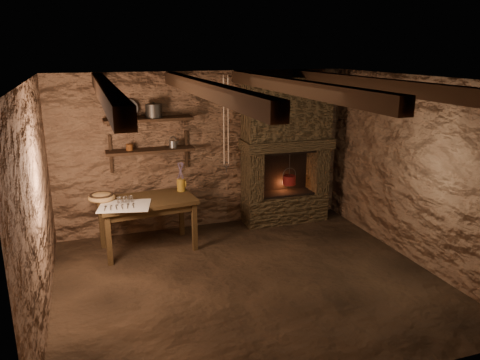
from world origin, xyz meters
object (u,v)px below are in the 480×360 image
object	(u,v)px
work_table	(148,222)
iron_stockpot	(154,111)
red_pot	(289,179)
stoneware_jug	(181,179)
wooden_bowl	(102,198)

from	to	relation	value
work_table	iron_stockpot	xyz separation A→B (m)	(0.23, 0.49, 1.46)
work_table	red_pot	distance (m)	2.36
stoneware_jug	iron_stockpot	xyz separation A→B (m)	(-0.30, 0.28, 0.94)
stoneware_jug	wooden_bowl	xyz separation A→B (m)	(-1.11, -0.09, -0.14)
work_table	red_pot	xyz separation A→B (m)	(2.31, 0.37, 0.31)
iron_stockpot	work_table	bearing A→B (deg)	-115.22
work_table	stoneware_jug	size ratio (longest dim) A/B	3.23
stoneware_jug	wooden_bowl	bearing A→B (deg)	-160.78
stoneware_jug	red_pot	bearing A→B (deg)	19.68
stoneware_jug	red_pot	world-z (taller)	red_pot
iron_stockpot	red_pot	xyz separation A→B (m)	(2.07, -0.12, -1.15)
iron_stockpot	red_pot	world-z (taller)	iron_stockpot
wooden_bowl	iron_stockpot	distance (m)	1.40
work_table	stoneware_jug	bearing A→B (deg)	16.14
wooden_bowl	iron_stockpot	world-z (taller)	iron_stockpot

